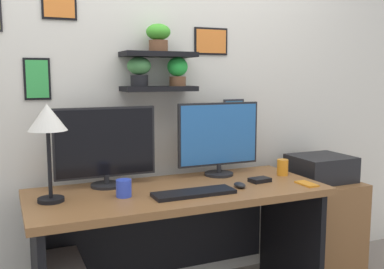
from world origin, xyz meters
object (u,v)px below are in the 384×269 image
desk (176,222)px  drawer_cabinet (318,227)px  scissors_tray (260,180)px  pen_cup (283,167)px  desk_lamp (48,124)px  keyboard (194,193)px  cell_phone (307,184)px  monitor_left (106,146)px  coffee_mug (124,188)px  computer_mouse (240,185)px  printer (321,168)px  monitor_right (219,138)px

desk → drawer_cabinet: bearing=4.4°
scissors_tray → pen_cup: bearing=22.5°
desk_lamp → drawer_cabinet: bearing=3.7°
keyboard → drawer_cabinet: 1.19m
cell_phone → pen_cup: 0.26m
monitor_left → cell_phone: bearing=-21.9°
pen_cup → cell_phone: bearing=-93.2°
keyboard → coffee_mug: (-0.35, 0.11, 0.04)m
desk → monitor_left: 0.59m
desk → coffee_mug: coffee_mug is taller
keyboard → desk_lamp: bearing=166.5°
computer_mouse → keyboard: bearing=-173.7°
desk_lamp → printer: (1.77, 0.11, -0.39)m
pen_cup → printer: bearing=13.3°
cell_phone → scissors_tray: size_ratio=1.17×
drawer_cabinet → cell_phone: bearing=-138.4°
computer_mouse → pen_cup: size_ratio=0.90×
monitor_left → keyboard: 0.57m
desk → scissors_tray: 0.55m
monitor_right → monitor_left: bearing=180.0°
monitor_right → scissors_tray: (0.14, -0.26, -0.23)m
scissors_tray → printer: size_ratio=0.32×
computer_mouse → pen_cup: (0.40, 0.16, 0.04)m
monitor_right → cell_phone: 0.60m
scissors_tray → drawer_cabinet: (0.60, 0.18, -0.43)m
pen_cup → printer: 0.39m
computer_mouse → desk_lamp: (-1.00, 0.14, 0.37)m
desk_lamp → coffee_mug: bearing=-9.1°
desk → desk_lamp: 0.90m
keyboard → scissors_tray: (0.47, 0.10, 0.00)m
keyboard → computer_mouse: computer_mouse is taller
monitor_left → computer_mouse: monitor_left is taller
monitor_right → computer_mouse: (-0.03, -0.33, -0.22)m
monitor_left → cell_phone: (1.06, -0.43, -0.23)m
keyboard → cell_phone: size_ratio=3.14×
desk → drawer_cabinet: 1.12m
cell_phone → printer: 0.52m
monitor_right → scissors_tray: bearing=-61.7°
keyboard → computer_mouse: (0.29, 0.03, 0.01)m
desk → pen_cup: bearing=-0.4°
monitor_right → printer: monitor_right is taller
scissors_tray → desk_lamp: bearing=176.7°
monitor_left → computer_mouse: size_ratio=6.33×
monitor_right → desk_lamp: 1.06m
monitor_left → keyboard: monitor_left is taller
monitor_left → drawer_cabinet: 1.59m
desk_lamp → printer: desk_lamp is taller
computer_mouse → printer: (0.78, 0.25, -0.02)m
computer_mouse → desk_lamp: size_ratio=0.19×
monitor_right → cell_phone: (0.35, -0.43, -0.23)m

